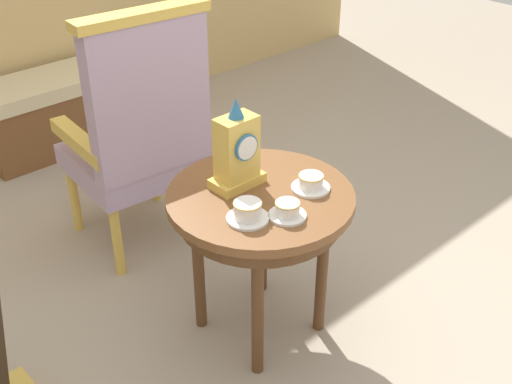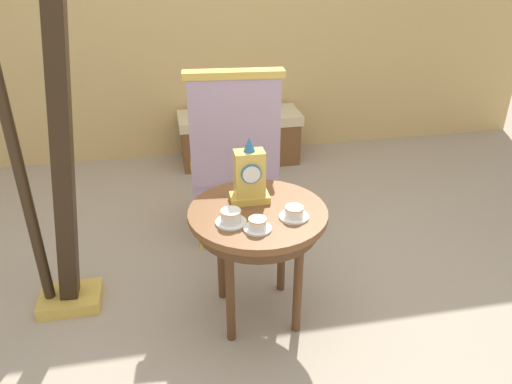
% 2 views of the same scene
% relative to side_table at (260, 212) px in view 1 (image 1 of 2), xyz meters
% --- Properties ---
extents(ground_plane, '(10.00, 10.00, 0.00)m').
position_rel_side_table_xyz_m(ground_plane, '(0.02, 0.02, -0.55)').
color(ground_plane, tan).
extents(side_table, '(0.67, 0.67, 0.63)m').
position_rel_side_table_xyz_m(side_table, '(0.00, 0.00, 0.00)').
color(side_table, brown).
rests_on(side_table, ground).
extents(teacup_left, '(0.14, 0.14, 0.07)m').
position_rel_side_table_xyz_m(teacup_left, '(-0.14, -0.09, 0.11)').
color(teacup_left, white).
rests_on(teacup_left, side_table).
extents(teacup_right, '(0.13, 0.13, 0.06)m').
position_rel_side_table_xyz_m(teacup_right, '(-0.03, -0.17, 0.10)').
color(teacup_right, white).
rests_on(teacup_right, side_table).
extents(teacup_center, '(0.14, 0.14, 0.06)m').
position_rel_side_table_xyz_m(teacup_center, '(0.15, -0.10, 0.10)').
color(teacup_center, white).
rests_on(teacup_center, side_table).
extents(mantel_clock, '(0.19, 0.11, 0.34)m').
position_rel_side_table_xyz_m(mantel_clock, '(-0.02, 0.10, 0.21)').
color(mantel_clock, gold).
rests_on(mantel_clock, side_table).
extents(armchair, '(0.59, 0.57, 1.14)m').
position_rel_side_table_xyz_m(armchair, '(0.00, 0.76, 0.04)').
color(armchair, '#B299B7').
rests_on(armchair, ground).
extents(window_bench, '(1.04, 0.40, 0.44)m').
position_rel_side_table_xyz_m(window_bench, '(0.23, 1.97, -0.33)').
color(window_bench, beige).
rests_on(window_bench, ground).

